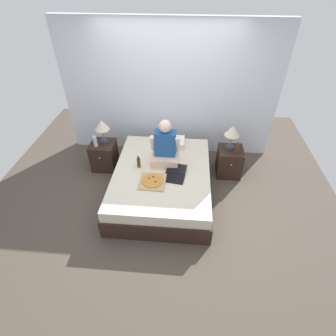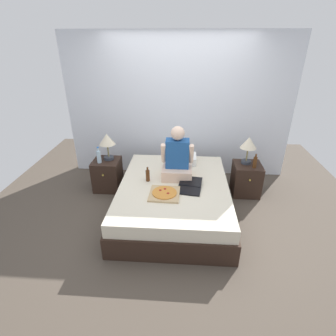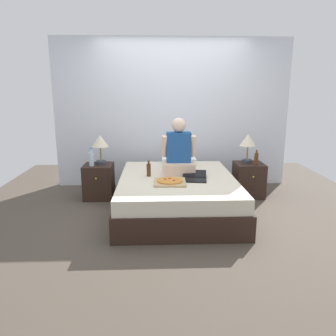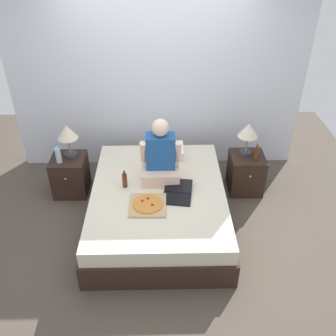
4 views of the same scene
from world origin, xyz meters
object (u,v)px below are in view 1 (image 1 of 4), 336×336
person_seated (165,148)px  beer_bottle_on_bed (139,162)px  nightstand_left (104,155)px  lamp_on_right_nightstand (232,132)px  beer_bottle (237,149)px  nightstand_right (229,162)px  lamp_on_left_nightstand (102,127)px  pizza_box (153,181)px  water_bottle (95,141)px  bed (162,182)px  laptop (175,175)px

person_seated → beer_bottle_on_bed: (-0.42, -0.17, -0.20)m
nightstand_left → person_seated: size_ratio=0.68×
lamp_on_right_nightstand → beer_bottle: (0.10, -0.15, -0.23)m
nightstand_left → nightstand_right: size_ratio=1.00×
lamp_on_left_nightstand → pizza_box: 1.46m
pizza_box → lamp_on_left_nightstand: bearing=136.2°
person_seated → pizza_box: bearing=-105.5°
water_bottle → lamp_on_right_nightstand: bearing=3.3°
nightstand_right → person_seated: (-1.14, -0.40, 0.51)m
water_bottle → nightstand_right: size_ratio=0.52×
bed → person_seated: bearing=81.7°
nightstand_right → person_seated: size_ratio=0.68×
bed → beer_bottle_on_bed: beer_bottle_on_bed is taller
beer_bottle_on_bed → beer_bottle: bearing=16.0°
beer_bottle → laptop: bearing=-147.4°
lamp_on_left_nightstand → lamp_on_right_nightstand: bearing=0.0°
nightstand_right → lamp_on_right_nightstand: (-0.03, 0.05, 0.59)m
bed → nightstand_right: nightstand_right is taller
water_bottle → laptop: water_bottle is taller
bed → lamp_on_left_nightstand: bearing=149.1°
nightstand_right → lamp_on_right_nightstand: bearing=120.9°
nightstand_left → water_bottle: (-0.08, -0.09, 0.38)m
nightstand_right → beer_bottle_on_bed: 1.69m
water_bottle → beer_bottle_on_bed: size_ratio=1.25×
nightstand_right → beer_bottle: 0.38m
beer_bottle_on_bed → lamp_on_left_nightstand: bearing=140.4°
nightstand_right → beer_bottle: size_ratio=2.31×
laptop → pizza_box: bearing=-152.5°
bed → person_seated: (0.03, 0.23, 0.54)m
bed → beer_bottle_on_bed: 0.52m
nightstand_right → beer_bottle_on_bed: beer_bottle_on_bed is taller
lamp_on_right_nightstand → person_seated: bearing=-158.0°
water_bottle → laptop: 1.62m
water_bottle → beer_bottle: size_ratio=1.20×
lamp_on_right_nightstand → person_seated: person_seated is taller
nightstand_left → beer_bottle: 2.45m
nightstand_left → water_bottle: 0.40m
water_bottle → beer_bottle: water_bottle is taller
lamp_on_right_nightstand → beer_bottle: size_ratio=1.96×
water_bottle → nightstand_right: 2.46m
nightstand_left → pizza_box: (1.06, -0.93, 0.24)m
laptop → bed: bearing=149.7°
beer_bottle → laptop: size_ratio=0.50×
lamp_on_left_nightstand → pizza_box: lamp_on_left_nightstand is taller
person_seated → laptop: size_ratio=1.71×
lamp_on_left_nightstand → beer_bottle: size_ratio=1.96×
nightstand_left → beer_bottle: beer_bottle is taller
beer_bottle → pizza_box: (-1.36, -0.83, -0.12)m
nightstand_right → lamp_on_left_nightstand: bearing=178.8°
bed → water_bottle: 1.42m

